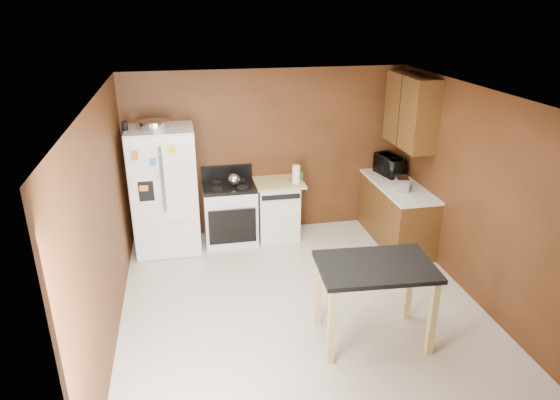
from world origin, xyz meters
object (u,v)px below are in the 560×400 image
object	(u,v)px
microwave	(389,166)
gas_range	(230,212)
pen_cup	(125,126)
green_canister	(300,175)
dishwasher	(277,208)
kettle	(234,180)
refrigerator	(165,190)
paper_towel	(296,174)
roasting_pan	(154,124)
island	(375,277)
toaster	(402,184)

from	to	relation	value
microwave	gas_range	distance (m)	2.53
pen_cup	green_canister	world-z (taller)	pen_cup
gas_range	dishwasher	xyz separation A→B (m)	(0.72, 0.02, -0.01)
kettle	refrigerator	size ratio (longest dim) A/B	0.10
pen_cup	dishwasher	size ratio (longest dim) A/B	0.13
paper_towel	gas_range	bearing A→B (deg)	174.76
roasting_pan	refrigerator	distance (m)	0.95
pen_cup	island	bearing A→B (deg)	-44.81
green_canister	toaster	size ratio (longest dim) A/B	0.37
kettle	green_canister	bearing A→B (deg)	7.21
pen_cup	paper_towel	size ratio (longest dim) A/B	0.43
gas_range	island	bearing A→B (deg)	-65.17
toaster	island	bearing A→B (deg)	-104.24
dishwasher	paper_towel	bearing A→B (deg)	-23.30
green_canister	paper_towel	bearing A→B (deg)	-120.37
toaster	dishwasher	xyz separation A→B (m)	(-1.66, 0.72, -0.54)
gas_range	dishwasher	bearing A→B (deg)	1.94
microwave	dishwasher	xyz separation A→B (m)	(-1.75, 0.05, -0.59)
refrigerator	kettle	bearing A→B (deg)	0.89
green_canister	microwave	size ratio (longest dim) A/B	0.20
pen_cup	gas_range	xyz separation A→B (m)	(1.34, 0.10, -1.40)
refrigerator	dishwasher	distance (m)	1.69
paper_towel	microwave	size ratio (longest dim) A/B	0.54
dishwasher	island	xyz separation A→B (m)	(0.51, -2.68, 0.31)
pen_cup	gas_range	bearing A→B (deg)	4.28
pen_cup	paper_towel	bearing A→B (deg)	0.24
kettle	refrigerator	world-z (taller)	refrigerator
refrigerator	island	size ratio (longest dim) A/B	1.46
kettle	gas_range	size ratio (longest dim) A/B	0.16
microwave	green_canister	bearing A→B (deg)	73.30
kettle	paper_towel	xyz separation A→B (m)	(0.91, -0.05, 0.03)
pen_cup	dishwasher	distance (m)	2.50
roasting_pan	dishwasher	distance (m)	2.20
refrigerator	dishwasher	size ratio (longest dim) A/B	2.02
pen_cup	toaster	xyz separation A→B (m)	(3.72, -0.60, -0.86)
refrigerator	paper_towel	bearing A→B (deg)	-0.91
kettle	gas_range	bearing A→B (deg)	148.21
kettle	refrigerator	bearing A→B (deg)	-179.11
dishwasher	green_canister	bearing A→B (deg)	9.05
roasting_pan	pen_cup	bearing A→B (deg)	-170.31
toaster	pen_cup	bearing A→B (deg)	-173.04
dishwasher	island	distance (m)	2.75
green_canister	refrigerator	size ratio (longest dim) A/B	0.05
kettle	island	size ratio (longest dim) A/B	0.15
paper_towel	gas_range	xyz separation A→B (m)	(-0.99, 0.09, -0.56)
toaster	refrigerator	xyz separation A→B (m)	(-3.29, 0.64, -0.10)
roasting_pan	dishwasher	size ratio (longest dim) A/B	0.45
roasting_pan	pen_cup	size ratio (longest dim) A/B	3.50
green_canister	microwave	world-z (taller)	microwave
toaster	gas_range	bearing A→B (deg)	179.71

